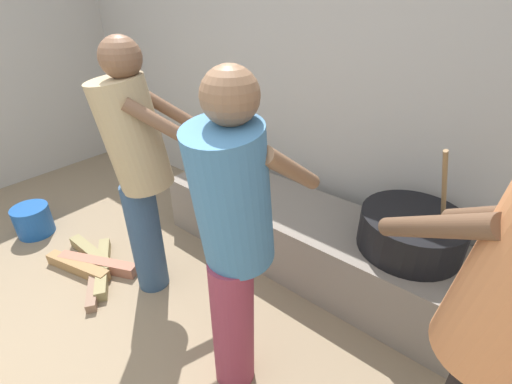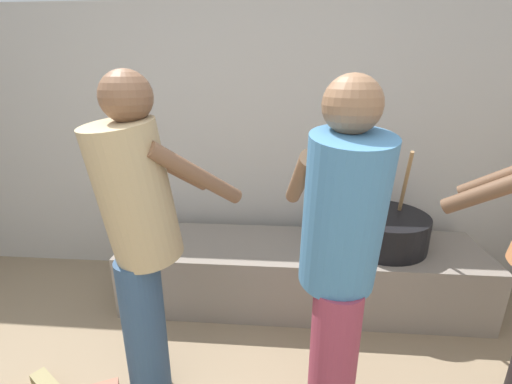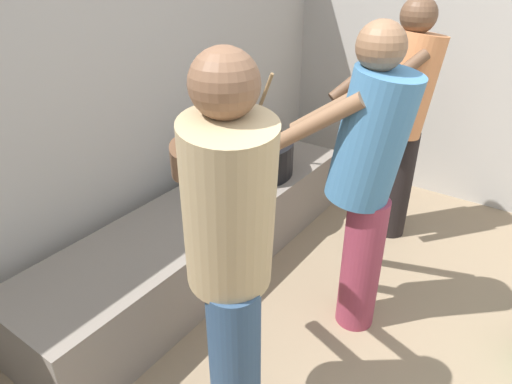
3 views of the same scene
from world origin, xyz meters
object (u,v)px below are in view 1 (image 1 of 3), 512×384
(cook_in_blue_shirt, at_px, (234,234))
(bucket_blue_plastic, at_px, (33,220))
(cook_in_orange_shirt, at_px, (501,330))
(cooking_pot_main, at_px, (411,232))
(cook_in_tan_shirt, at_px, (138,164))

(cook_in_blue_shirt, height_order, bucket_blue_plastic, cook_in_blue_shirt)
(cook_in_orange_shirt, bearing_deg, cooking_pot_main, 119.79)
(cook_in_orange_shirt, xyz_separation_m, cook_in_blue_shirt, (-0.93, -0.15, -0.01))
(bucket_blue_plastic, bearing_deg, cook_in_blue_shirt, 4.20)
(cook_in_blue_shirt, bearing_deg, bucket_blue_plastic, -175.80)
(cook_in_orange_shirt, xyz_separation_m, bucket_blue_plastic, (-3.01, -0.30, -0.77))
(cook_in_blue_shirt, bearing_deg, cook_in_orange_shirt, 9.06)
(cooking_pot_main, bearing_deg, cook_in_blue_shirt, -114.62)
(cook_in_orange_shirt, distance_m, bucket_blue_plastic, 3.12)
(cook_in_blue_shirt, bearing_deg, cook_in_tan_shirt, 171.22)
(cook_in_tan_shirt, bearing_deg, cook_in_orange_shirt, 0.55)
(cooking_pot_main, xyz_separation_m, cook_in_orange_shirt, (0.48, -0.84, 0.34))
(cooking_pot_main, distance_m, cook_in_tan_shirt, 1.59)
(cook_in_tan_shirt, xyz_separation_m, bucket_blue_plastic, (-1.23, -0.28, -0.77))
(cook_in_orange_shirt, distance_m, cook_in_blue_shirt, 0.94)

